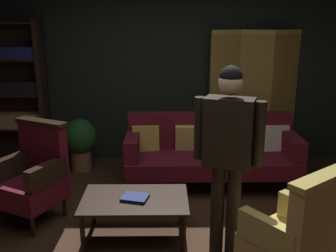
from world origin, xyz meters
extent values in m
plane|color=#331E11|center=(0.00, 0.00, 0.00)|extent=(10.00, 10.00, 0.00)
cube|color=black|center=(0.00, 2.45, 1.40)|extent=(7.20, 0.10, 2.80)
cube|color=olive|center=(0.81, 2.23, 0.95)|extent=(0.44, 0.19, 1.90)
cube|color=tan|center=(0.81, 2.23, 1.87)|extent=(0.44, 0.20, 0.06)
cube|color=olive|center=(1.25, 2.25, 0.95)|extent=(0.45, 0.16, 1.90)
cube|color=tan|center=(1.25, 2.25, 1.87)|extent=(0.45, 0.16, 0.06)
cube|color=olive|center=(1.68, 2.29, 0.95)|extent=(0.42, 0.24, 1.90)
cube|color=tan|center=(1.68, 2.29, 1.87)|extent=(0.43, 0.24, 0.06)
cube|color=black|center=(-1.73, 2.18, 1.02)|extent=(0.06, 0.32, 2.05)
cube|color=black|center=(-2.15, 2.33, 1.02)|extent=(0.90, 0.02, 2.05)
cube|color=black|center=(-2.15, 2.18, 0.06)|extent=(0.86, 0.30, 0.02)
cube|color=black|center=(-2.15, 2.18, 0.54)|extent=(0.86, 0.30, 0.02)
cube|color=#9E7A47|center=(-2.15, 2.16, 0.65)|extent=(0.78, 0.22, 0.20)
cube|color=black|center=(-2.15, 2.18, 1.02)|extent=(0.86, 0.30, 0.02)
cube|color=black|center=(-2.15, 2.16, 1.12)|extent=(0.78, 0.22, 0.18)
cube|color=black|center=(-2.15, 2.18, 1.51)|extent=(0.86, 0.30, 0.02)
cube|color=navy|center=(-2.15, 2.16, 1.60)|extent=(0.78, 0.22, 0.16)
cube|color=black|center=(-2.15, 2.18, 1.99)|extent=(0.86, 0.30, 0.02)
cylinder|color=black|center=(-0.40, 1.05, 0.11)|extent=(0.07, 0.07, 0.22)
cylinder|color=black|center=(1.50, 1.05, 0.11)|extent=(0.07, 0.07, 0.22)
cylinder|color=black|center=(-0.40, 1.65, 0.11)|extent=(0.07, 0.07, 0.22)
cylinder|color=black|center=(1.50, 1.65, 0.11)|extent=(0.07, 0.07, 0.22)
cube|color=#4C0F19|center=(0.55, 1.35, 0.32)|extent=(2.10, 0.76, 0.20)
cube|color=#4C0F19|center=(0.55, 1.66, 0.65)|extent=(2.10, 0.18, 0.46)
cube|color=#4C0F19|center=(-0.43, 1.35, 0.55)|extent=(0.16, 0.68, 0.26)
cube|color=#4C0F19|center=(1.53, 1.35, 0.55)|extent=(0.16, 0.68, 0.26)
cube|color=#B79338|center=(-0.28, 1.55, 0.57)|extent=(0.36, 0.19, 0.35)
cube|color=tan|center=(0.27, 1.55, 0.57)|extent=(0.34, 0.16, 0.35)
cube|color=#4C5123|center=(0.83, 1.55, 0.57)|extent=(0.35, 0.16, 0.34)
cube|color=beige|center=(1.38, 1.55, 0.57)|extent=(0.35, 0.19, 0.35)
cylinder|color=black|center=(-0.77, -0.10, 0.20)|extent=(0.04, 0.04, 0.39)
cylinder|color=black|center=(0.13, -0.10, 0.20)|extent=(0.04, 0.04, 0.39)
cylinder|color=black|center=(-0.77, 0.44, 0.20)|extent=(0.04, 0.04, 0.39)
cylinder|color=black|center=(0.13, 0.44, 0.20)|extent=(0.04, 0.04, 0.39)
cube|color=black|center=(-0.32, 0.17, 0.41)|extent=(1.00, 0.64, 0.03)
cylinder|color=tan|center=(0.94, -0.24, 0.11)|extent=(0.04, 0.04, 0.22)
cube|color=tan|center=(0.89, -0.56, 0.34)|extent=(0.78, 0.78, 0.24)
cube|color=tan|center=(1.03, -0.75, 0.73)|extent=(0.52, 0.43, 0.54)
cube|color=tan|center=(1.03, -0.75, 1.02)|extent=(0.56, 0.46, 0.04)
cube|color=tan|center=(1.08, -0.42, 0.57)|extent=(0.37, 0.46, 0.22)
cube|color=tan|center=(0.70, -0.71, 0.57)|extent=(0.37, 0.46, 0.22)
cylinder|color=black|center=(-1.32, 0.20, 0.11)|extent=(0.04, 0.04, 0.22)
cylinder|color=black|center=(-1.52, 0.82, 0.11)|extent=(0.04, 0.04, 0.22)
cylinder|color=black|center=(-1.11, 0.61, 0.11)|extent=(0.04, 0.04, 0.22)
cube|color=#4C0F19|center=(-1.42, 0.51, 0.34)|extent=(0.75, 0.75, 0.24)
cube|color=#4C0F19|center=(-1.32, 0.72, 0.73)|extent=(0.55, 0.36, 0.54)
cube|color=black|center=(-1.32, 0.72, 1.02)|extent=(0.59, 0.39, 0.04)
cube|color=black|center=(-1.63, 0.62, 0.57)|extent=(0.31, 0.49, 0.22)
cube|color=black|center=(-1.21, 0.40, 0.57)|extent=(0.31, 0.49, 0.22)
cylinder|color=black|center=(0.56, -0.13, 0.43)|extent=(0.12, 0.12, 0.86)
cylinder|color=black|center=(0.43, -0.08, 0.43)|extent=(0.12, 0.12, 0.86)
cube|color=maroon|center=(0.49, -0.10, 0.90)|extent=(0.36, 0.26, 0.09)
cube|color=black|center=(0.49, -0.10, 1.15)|extent=(0.45, 0.34, 0.58)
cube|color=white|center=(0.53, 0.00, 1.18)|extent=(0.14, 0.06, 0.41)
cube|color=maroon|center=(0.53, 0.00, 1.41)|extent=(0.09, 0.05, 0.04)
cylinder|color=black|center=(0.73, -0.19, 1.16)|extent=(0.09, 0.09, 0.54)
cylinder|color=black|center=(0.26, -0.02, 1.16)|extent=(0.09, 0.09, 0.54)
sphere|color=tan|center=(0.49, -0.10, 1.56)|extent=(0.20, 0.20, 0.20)
sphere|color=black|center=(0.49, -0.10, 1.61)|extent=(0.18, 0.18, 0.18)
cylinder|color=brown|center=(-1.20, 1.93, 0.14)|extent=(0.28, 0.28, 0.28)
ellipsoid|color=#193D19|center=(-1.20, 1.93, 0.48)|extent=(0.45, 0.45, 0.51)
cube|color=navy|center=(-0.32, 0.16, 0.43)|extent=(0.28, 0.24, 0.03)
camera|label=1|loc=(-0.04, -3.16, 2.07)|focal=41.42mm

